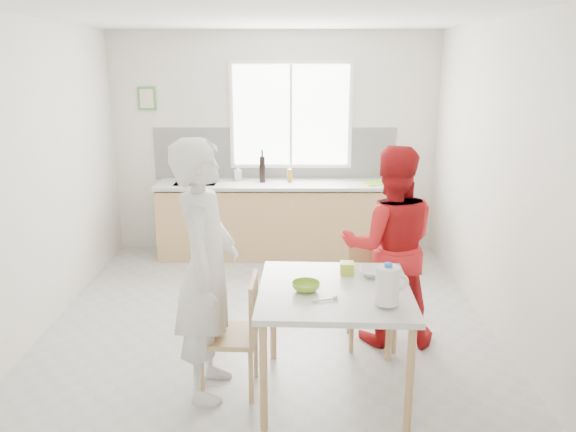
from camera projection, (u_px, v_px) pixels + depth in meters
name	position (u px, v px, depth m)	size (l,w,h in m)	color
ground	(269.00, 325.00, 5.14)	(4.50, 4.50, 0.00)	#B7B7B2
room_shell	(267.00, 146.00, 4.71)	(4.50, 4.50, 4.50)	silver
window	(291.00, 115.00, 6.84)	(1.50, 0.06, 1.30)	white
backsplash	(275.00, 154.00, 6.98)	(3.00, 0.02, 0.65)	white
picture_frame	(147.00, 99.00, 6.80)	(0.22, 0.03, 0.28)	#4E9644
kitchen_counter	(274.00, 222.00, 6.91)	(2.84, 0.64, 1.37)	tan
dining_table	(335.00, 299.00, 3.91)	(1.09, 1.09, 0.81)	silver
chair_left	(238.00, 330.00, 4.01)	(0.42, 0.42, 0.87)	tan
chair_far	(372.00, 287.00, 4.75)	(0.42, 0.42, 0.89)	tan
person_white	(206.00, 271.00, 3.90)	(0.68, 0.44, 1.86)	white
person_red	(390.00, 246.00, 4.67)	(0.82, 0.64, 1.69)	red
bowl_green	(306.00, 287.00, 3.84)	(0.19, 0.19, 0.06)	#85B529
bowl_white	(374.00, 272.00, 4.11)	(0.22, 0.22, 0.05)	white
milk_jug	(388.00, 285.00, 3.57)	(0.21, 0.15, 0.27)	white
green_box	(347.00, 268.00, 4.15)	(0.10, 0.10, 0.09)	#ACD130
spoon	(324.00, 300.00, 3.68)	(0.01, 0.01, 0.16)	#A5A5AA
cutting_board	(377.00, 183.00, 6.73)	(0.35, 0.25, 0.01)	#8DD431
wine_bottle_a	(262.00, 169.00, 6.76)	(0.07, 0.07, 0.32)	black
wine_bottle_b	(262.00, 169.00, 6.83)	(0.07, 0.07, 0.30)	black
jar_amber	(290.00, 176.00, 6.79)	(0.06, 0.06, 0.16)	olive
soap_bottle	(238.00, 173.00, 6.89)	(0.09, 0.09, 0.19)	#999999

